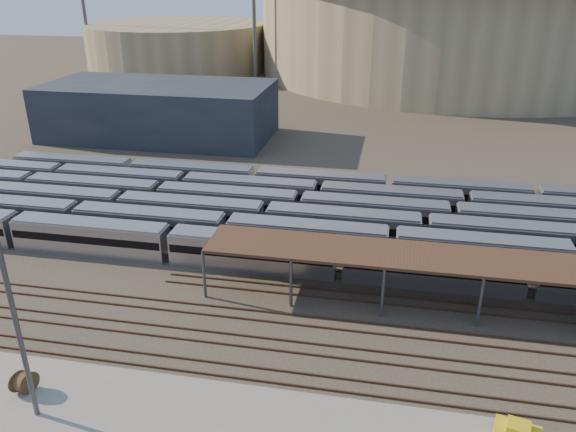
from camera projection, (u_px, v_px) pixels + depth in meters
The scene contains 12 objects.
ground at pixel (282, 313), 52.76m from camera, with size 420.00×420.00×0.00m, color #383026.
apron at pixel (172, 420), 40.13m from camera, with size 50.00×9.00×0.20m, color gray.
subway_trains at pixel (308, 217), 68.74m from camera, with size 129.99×23.90×3.60m.
inspection_shed at pixel (530, 268), 50.51m from camera, with size 60.30×6.00×5.30m.
empty_tracks at pixel (271, 344), 48.24m from camera, with size 170.00×9.62×0.18m.
stadium at pixel (457, 16), 167.42m from camera, with size 124.00×124.00×32.50m.
secondary_arena at pixel (178, 47), 177.06m from camera, with size 56.00×56.00×14.00m, color gray.
service_building at pixel (159, 110), 106.20m from camera, with size 42.00×20.00×10.00m, color #1E232D.
floodlight_0 at pixel (254, 5), 148.36m from camera, with size 4.00×1.00×38.40m.
floodlight_1 at pixel (83, 1), 166.90m from camera, with size 4.00×1.00×38.40m.
cable_reel_west at pixel (24, 382), 42.36m from camera, with size 1.73×1.73×0.96m, color #503D20.
yard_light_pole at pixel (10, 297), 36.54m from camera, with size 0.81×0.36×19.57m.
Camera 1 is at (9.00, -43.64, 29.70)m, focal length 35.00 mm.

